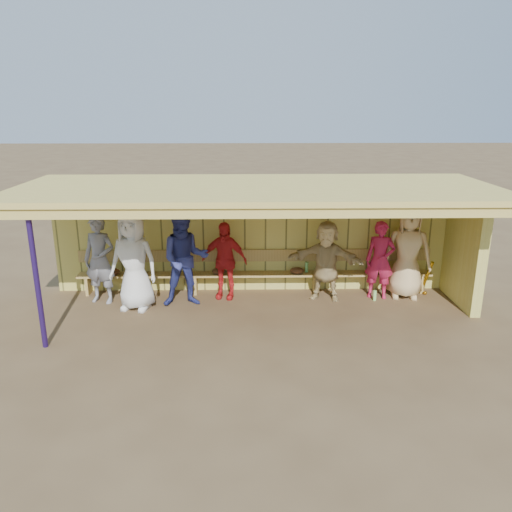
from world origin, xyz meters
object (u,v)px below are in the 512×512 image
(player_b, at_px, (134,261))
(player_f, at_px, (326,261))
(player_c, at_px, (185,259))
(player_d, at_px, (224,260))
(player_g, at_px, (380,260))
(player_a, at_px, (100,260))
(player_h, at_px, (408,252))
(bench, at_px, (255,269))

(player_b, distance_m, player_f, 3.88)
(player_c, height_order, player_d, player_c)
(player_c, xyz_separation_m, player_g, (4.01, 0.34, -0.16))
(player_g, bearing_deg, player_a, -163.80)
(player_c, distance_m, player_h, 4.60)
(player_b, height_order, player_h, player_h)
(player_f, height_order, bench, player_f)
(player_c, bearing_deg, player_h, -3.50)
(player_f, distance_m, bench, 1.55)
(player_c, xyz_separation_m, player_d, (0.77, 0.38, -0.16))
(player_a, distance_m, player_f, 4.62)
(player_a, distance_m, player_b, 0.84)
(player_h, bearing_deg, bench, -175.35)
(player_d, bearing_deg, player_g, 12.53)
(player_d, xyz_separation_m, player_f, (2.11, -0.12, 0.02))
(bench, bearing_deg, player_c, -154.04)
(player_d, height_order, player_f, player_f)
(player_a, height_order, bench, player_a)
(player_b, xyz_separation_m, player_g, (5.00, 0.50, -0.17))
(player_g, height_order, bench, player_g)
(player_a, height_order, player_h, player_h)
(player_f, bearing_deg, bench, -179.04)
(player_c, relative_size, player_f, 1.17)
(player_c, xyz_separation_m, player_f, (2.87, 0.27, -0.14))
(player_b, xyz_separation_m, player_h, (5.57, 0.52, 0.01))
(player_d, bearing_deg, player_a, -162.03)
(player_d, distance_m, bench, 0.78)
(player_d, relative_size, player_g, 1.00)
(bench, bearing_deg, player_g, -7.77)
(player_c, xyz_separation_m, player_h, (4.58, 0.36, 0.02))
(bench, bearing_deg, player_b, -160.39)
(player_h, bearing_deg, player_g, -167.14)
(player_h, bearing_deg, player_d, -169.76)
(player_b, bearing_deg, player_c, 22.63)
(player_d, height_order, player_g, same)
(player_a, height_order, player_f, player_a)
(player_a, xyz_separation_m, player_g, (5.76, 0.15, -0.09))
(player_f, relative_size, player_h, 0.84)
(player_a, distance_m, bench, 3.23)
(player_h, bearing_deg, player_c, -164.90)
(player_b, height_order, player_g, player_b)
(player_a, relative_size, player_g, 1.11)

